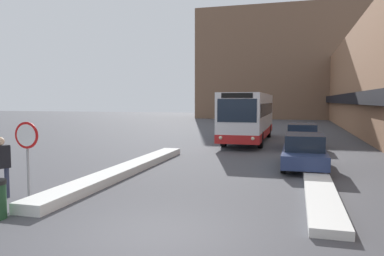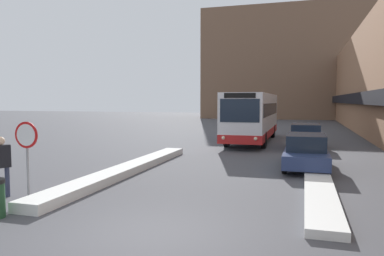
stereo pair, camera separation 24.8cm
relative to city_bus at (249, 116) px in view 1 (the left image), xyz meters
The scene contains 9 objects.
ground_plane 19.10m from the city_bus, 88.98° to the right, with size 160.00×160.00×0.00m, color #47474C.
building_backdrop_far 36.83m from the city_bus, 89.47° to the left, with size 26.00×8.00×17.52m.
snow_bank_left 13.32m from the city_bus, 104.29° to the right, with size 0.90×11.47×0.30m.
snow_bank_right 13.05m from the city_bus, 72.28° to the right, with size 0.90×11.70×0.21m.
city_bus is the anchor object (origin of this frame).
parked_car_front 10.39m from the city_bus, 69.99° to the right, with size 1.81×4.44×1.45m.
parked_car_middle 4.58m from the city_bus, 37.51° to the right, with size 1.92×4.37×1.47m.
stop_sign 17.80m from the city_bus, 103.47° to the right, with size 0.76×0.08×2.27m.
pedestrian 18.05m from the city_bus, 106.37° to the right, with size 0.40×0.55×1.81m.
Camera 1 is at (2.85, -7.17, 2.86)m, focal length 35.00 mm.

